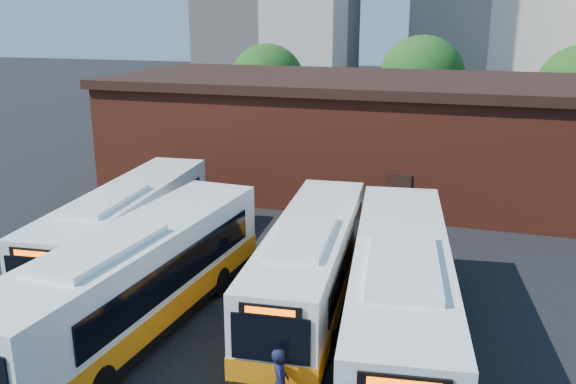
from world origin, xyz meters
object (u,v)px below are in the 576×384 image
(bus_west, at_px, (126,230))
(bus_mideast, at_px, (310,268))
(bus_midwest, at_px, (135,286))
(transit_worker, at_px, (280,383))
(bus_east, at_px, (399,302))

(bus_west, relative_size, bus_mideast, 1.03)
(bus_midwest, xyz_separation_m, transit_worker, (5.66, -2.69, -0.67))
(bus_midwest, bearing_deg, bus_mideast, 37.59)
(bus_west, distance_m, bus_midwest, 5.66)
(bus_mideast, xyz_separation_m, bus_east, (3.26, -1.99, 0.16))
(bus_mideast, distance_m, transit_worker, 6.03)
(bus_west, height_order, bus_mideast, bus_west)
(bus_mideast, bearing_deg, bus_midwest, -151.05)
(bus_west, xyz_separation_m, bus_east, (11.27, -3.40, 0.12))
(transit_worker, bearing_deg, bus_midwest, 42.91)
(bus_west, relative_size, transit_worker, 6.57)
(bus_west, bearing_deg, transit_worker, -44.71)
(bus_west, xyz_separation_m, bus_mideast, (8.01, -1.41, -0.04))
(bus_midwest, height_order, transit_worker, bus_midwest)
(bus_mideast, distance_m, bus_east, 3.83)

